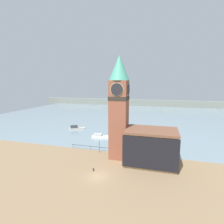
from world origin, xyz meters
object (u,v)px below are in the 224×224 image
clock_tower (119,105)px  mooring_bollard_near (93,169)px  boat_near (100,136)px  boat_far (76,128)px  pier_building (151,147)px  lamp_post (99,143)px

clock_tower → mooring_bollard_near: size_ratio=35.02×
boat_near → boat_far: (-12.78, 7.37, 0.14)m
boat_near → mooring_bollard_near: size_ratio=9.28×
clock_tower → boat_far: clock_tower is taller
pier_building → lamp_post: 13.66m
lamp_post → boat_far: bearing=130.5°
boat_far → clock_tower: bearing=-71.8°
lamp_post → boat_near: bearing=108.0°
pier_building → boat_near: bearing=138.9°
boat_near → boat_far: boat_far is taller
pier_building → boat_near: 23.18m
clock_tower → pier_building: bearing=-10.1°
boat_near → boat_far: size_ratio=1.06×
clock_tower → mooring_bollard_near: 15.30m
mooring_bollard_near → boat_near: bearing=105.5°
boat_near → mooring_bollard_near: bearing=-80.9°
boat_near → mooring_bollard_near: 22.61m
pier_building → boat_far: bearing=143.2°
clock_tower → lamp_post: 11.76m
pier_building → lamp_post: bearing=167.9°
clock_tower → boat_near: size_ratio=3.77×
mooring_bollard_near → lamp_post: size_ratio=0.19×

